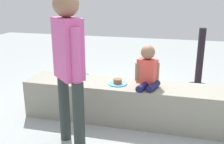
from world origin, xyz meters
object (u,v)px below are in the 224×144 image
at_px(adult_standing, 69,59).
at_px(water_bottle_near_gift, 223,104).
at_px(party_cup_red, 103,92).
at_px(handbag_brown_canvas, 200,101).
at_px(handbag_black_leather, 79,79).
at_px(water_bottle_far_side, 153,90).
at_px(cake_box_white, 191,94).
at_px(child_seated, 148,69).
at_px(cake_plate, 118,82).

distance_m(adult_standing, water_bottle_near_gift, 2.20).
bearing_deg(adult_standing, party_cup_red, 93.85).
bearing_deg(handbag_brown_canvas, handbag_black_leather, 164.87).
bearing_deg(water_bottle_near_gift, adult_standing, -141.72).
xyz_separation_m(water_bottle_near_gift, water_bottle_far_side, (-0.96, 0.35, -0.02)).
xyz_separation_m(adult_standing, water_bottle_far_side, (0.65, 1.61, -0.84)).
xyz_separation_m(water_bottle_near_gift, party_cup_red, (-1.70, 0.16, -0.05)).
xyz_separation_m(party_cup_red, handbag_black_leather, (-0.54, 0.35, 0.05)).
height_order(adult_standing, water_bottle_far_side, adult_standing).
relative_size(cake_box_white, handbag_black_leather, 0.86).
relative_size(child_seated, cake_box_white, 1.74).
bearing_deg(water_bottle_far_side, adult_standing, -111.86).
distance_m(adult_standing, handbag_brown_canvas, 1.98).
height_order(water_bottle_near_gift, handbag_brown_canvas, handbag_brown_canvas).
relative_size(adult_standing, handbag_brown_canvas, 4.47).
bearing_deg(handbag_brown_canvas, cake_box_white, 104.76).
bearing_deg(cake_plate, water_bottle_far_side, 70.12).
bearing_deg(party_cup_red, handbag_black_leather, 146.61).
distance_m(water_bottle_far_side, party_cup_red, 0.77).
bearing_deg(cake_plate, handbag_brown_canvas, 29.54).
bearing_deg(handbag_black_leather, cake_box_white, -3.63).
relative_size(water_bottle_far_side, handbag_black_leather, 0.57).
xyz_separation_m(adult_standing, handbag_brown_canvas, (1.31, 1.25, -0.81)).
xyz_separation_m(water_bottle_far_side, party_cup_red, (-0.74, -0.19, -0.03)).
bearing_deg(water_bottle_far_side, cake_box_white, 4.87).
xyz_separation_m(child_seated, cake_box_white, (0.55, 0.97, -0.63)).
relative_size(cake_plate, handbag_black_leather, 0.69).
bearing_deg(cake_box_white, water_bottle_far_side, -175.13).
distance_m(water_bottle_near_gift, handbag_brown_canvas, 0.29).
bearing_deg(cake_plate, water_bottle_near_gift, 24.31).
height_order(cake_plate, water_bottle_near_gift, cake_plate).
bearing_deg(child_seated, cake_plate, -179.08).
height_order(water_bottle_far_side, handbag_brown_canvas, handbag_brown_canvas).
bearing_deg(water_bottle_near_gift, handbag_black_leather, 167.13).
bearing_deg(water_bottle_far_side, party_cup_red, -165.70).
xyz_separation_m(child_seated, adult_standing, (-0.66, -0.69, 0.25)).
xyz_separation_m(child_seated, cake_plate, (-0.35, -0.01, -0.19)).
height_order(child_seated, cake_box_white, child_seated).
relative_size(adult_standing, water_bottle_far_side, 8.25).
height_order(cake_plate, handbag_black_leather, cake_plate).
bearing_deg(cake_box_white, child_seated, -119.42).
bearing_deg(cake_box_white, handbag_black_leather, 176.37).
relative_size(cake_box_white, handbag_brown_canvas, 0.81).
bearing_deg(adult_standing, water_bottle_far_side, 68.14).
bearing_deg(adult_standing, water_bottle_near_gift, 38.28).
height_order(child_seated, handbag_black_leather, child_seated).
distance_m(water_bottle_near_gift, cake_box_white, 0.56).
distance_m(water_bottle_near_gift, party_cup_red, 1.71).
height_order(child_seated, water_bottle_far_side, child_seated).
relative_size(water_bottle_near_gift, water_bottle_far_side, 1.22).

